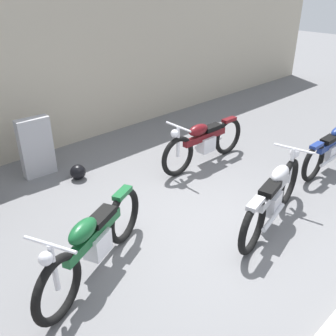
{
  "coord_description": "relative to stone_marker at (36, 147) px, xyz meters",
  "views": [
    {
      "loc": [
        -3.41,
        -2.67,
        3.21
      ],
      "look_at": [
        0.08,
        1.03,
        0.55
      ],
      "focal_mm": 39.82,
      "sensor_mm": 36.0,
      "label": 1
    }
  ],
  "objects": [
    {
      "name": "ground_plane",
      "position": [
        1.04,
        -3.2,
        -0.53
      ],
      "size": [
        40.0,
        40.0,
        0.0
      ],
      "primitive_type": "plane",
      "color": "slate"
    },
    {
      "name": "building_wall",
      "position": [
        1.04,
        0.97,
        1.0
      ],
      "size": [
        18.0,
        0.3,
        3.06
      ],
      "primitive_type": "cube",
      "color": "#B2A893",
      "rests_on": "ground_plane"
    },
    {
      "name": "stone_marker",
      "position": [
        0.0,
        0.0,
        0.0
      ],
      "size": [
        0.57,
        0.24,
        1.06
      ],
      "primitive_type": "cube",
      "rotation": [
        0.0,
        0.0,
        -0.07
      ],
      "color": "#9E9EA3",
      "rests_on": "ground_plane"
    },
    {
      "name": "helmet",
      "position": [
        0.41,
        -0.62,
        -0.39
      ],
      "size": [
        0.27,
        0.27,
        0.27
      ],
      "primitive_type": "sphere",
      "color": "black",
      "rests_on": "ground_plane"
    },
    {
      "name": "motorcycle_maroon",
      "position": [
        2.44,
        -1.72,
        -0.08
      ],
      "size": [
        2.1,
        0.59,
        0.94
      ],
      "rotation": [
        0.0,
        0.0,
        3.12
      ],
      "color": "black",
      "rests_on": "ground_plane"
    },
    {
      "name": "motorcycle_green",
      "position": [
        -0.67,
        -2.81,
        -0.07
      ],
      "size": [
        2.0,
        1.05,
        0.96
      ],
      "rotation": [
        0.0,
        0.0,
        3.56
      ],
      "color": "black",
      "rests_on": "ground_plane"
    },
    {
      "name": "motorcycle_silver",
      "position": [
        1.71,
        -3.67,
        -0.07
      ],
      "size": [
        2.1,
        0.73,
        0.96
      ],
      "rotation": [
        0.0,
        0.0,
        0.22
      ],
      "color": "black",
      "rests_on": "ground_plane"
    },
    {
      "name": "motorcycle_blue",
      "position": [
        3.98,
        -3.44,
        -0.11
      ],
      "size": [
        1.97,
        0.55,
        0.88
      ],
      "rotation": [
        0.0,
        0.0,
        0.01
      ],
      "color": "black",
      "rests_on": "ground_plane"
    }
  ]
}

